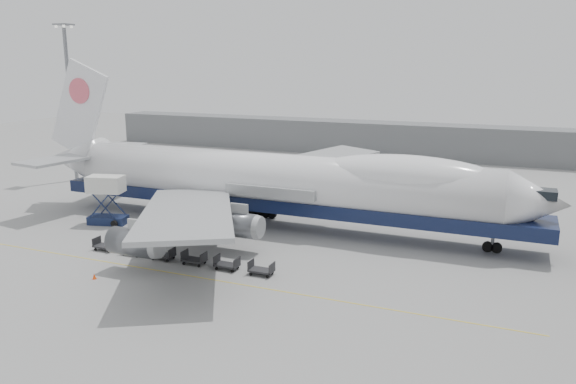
% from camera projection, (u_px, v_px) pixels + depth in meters
% --- Properties ---
extents(ground, '(260.00, 260.00, 0.00)m').
position_uv_depth(ground, '(227.00, 257.00, 57.49)').
color(ground, gray).
rests_on(ground, ground).
extents(apron_line, '(60.00, 0.15, 0.01)m').
position_uv_depth(apron_line, '(195.00, 277.00, 52.10)').
color(apron_line, gold).
rests_on(apron_line, ground).
extents(hangar, '(110.00, 8.00, 7.00)m').
position_uv_depth(hangar, '(340.00, 137.00, 123.35)').
color(hangar, slate).
rests_on(hangar, ground).
extents(floodlight_mast, '(2.40, 2.40, 25.43)m').
position_uv_depth(floodlight_mast, '(70.00, 95.00, 91.66)').
color(floodlight_mast, slate).
rests_on(floodlight_mast, ground).
extents(airliner, '(67.00, 55.30, 19.98)m').
position_uv_depth(airliner, '(279.00, 181.00, 66.76)').
color(airliner, white).
rests_on(airliner, ground).
extents(catering_truck, '(5.01, 3.97, 6.01)m').
position_uv_depth(catering_truck, '(107.00, 197.00, 68.48)').
color(catering_truck, '#162143').
rests_on(catering_truck, ground).
extents(traffic_cone, '(0.36, 0.36, 0.53)m').
position_uv_depth(traffic_cone, '(94.00, 276.00, 51.55)').
color(traffic_cone, '#FC470D').
rests_on(traffic_cone, ground).
extents(dolly_0, '(2.30, 1.35, 1.30)m').
position_uv_depth(dolly_0, '(105.00, 245.00, 59.39)').
color(dolly_0, '#2D2D30').
rests_on(dolly_0, ground).
extents(dolly_1, '(2.30, 1.35, 1.30)m').
position_uv_depth(dolly_1, '(133.00, 250.00, 58.01)').
color(dolly_1, '#2D2D30').
rests_on(dolly_1, ground).
extents(dolly_2, '(2.30, 1.35, 1.30)m').
position_uv_depth(dolly_2, '(163.00, 254.00, 56.63)').
color(dolly_2, '#2D2D30').
rests_on(dolly_2, ground).
extents(dolly_3, '(2.30, 1.35, 1.30)m').
position_uv_depth(dolly_3, '(194.00, 259.00, 55.25)').
color(dolly_3, '#2D2D30').
rests_on(dolly_3, ground).
extents(dolly_4, '(2.30, 1.35, 1.30)m').
position_uv_depth(dolly_4, '(227.00, 264.00, 53.86)').
color(dolly_4, '#2D2D30').
rests_on(dolly_4, ground).
extents(dolly_5, '(2.30, 1.35, 1.30)m').
position_uv_depth(dolly_5, '(261.00, 269.00, 52.48)').
color(dolly_5, '#2D2D30').
rests_on(dolly_5, ground).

